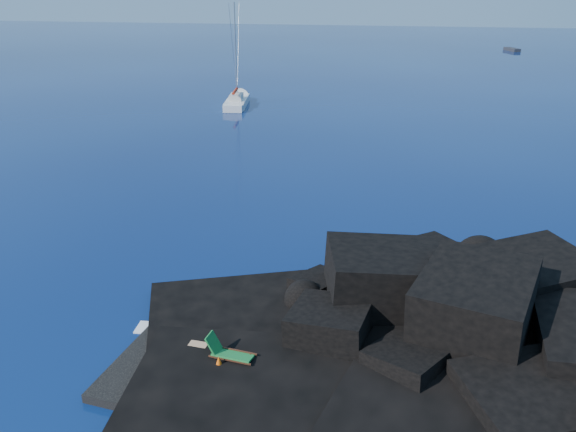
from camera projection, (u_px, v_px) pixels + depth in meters
name	position (u px, v px, depth m)	size (l,w,h in m)	color
ground	(112.00, 367.00, 21.44)	(400.00, 400.00, 0.00)	#030F39
headland	(458.00, 362.00, 21.75)	(24.00, 24.00, 3.60)	black
beach	(229.00, 374.00, 21.06)	(8.50, 6.00, 0.70)	black
surf_foam	(269.00, 312.00, 25.04)	(10.00, 8.00, 0.06)	white
sailboat	(237.00, 105.00, 68.13)	(2.37, 11.30, 11.84)	silver
deck_chair	(233.00, 350.00, 20.87)	(1.75, 0.76, 1.20)	#1A7632
towel	(199.00, 350.00, 21.85)	(1.83, 0.87, 0.05)	white
sunbather	(198.00, 346.00, 21.79)	(1.74, 0.50, 0.27)	tan
marker_cone	(219.00, 363.00, 20.62)	(0.39, 0.39, 0.60)	#FF600D
distant_boat_a	(512.00, 51.00, 124.74)	(1.53, 4.92, 0.66)	#25252A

